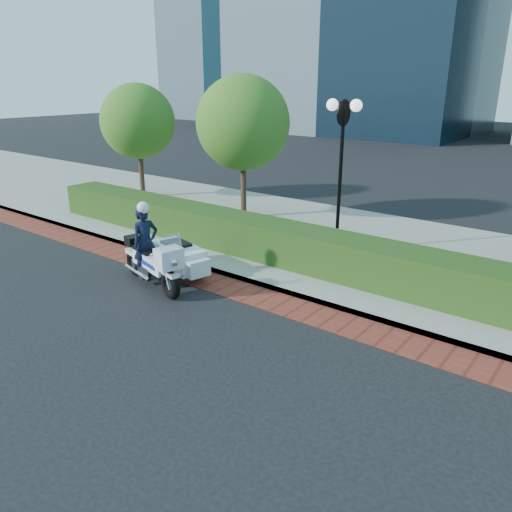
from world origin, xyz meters
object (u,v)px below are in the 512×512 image
Objects in this scene: tree_a at (138,122)px; police_motorcycle at (162,254)px; lamppost at (341,153)px; tree_b at (243,123)px.

tree_a reaches higher than police_motorcycle.
lamppost is 4.71m from tree_b.
tree_b is 6.62m from police_motorcycle.
tree_b reaches higher than lamppost.
tree_b reaches higher than tree_a.
lamppost reaches higher than police_motorcycle.
police_motorcycle is at bearing -70.59° from tree_b.
tree_a is at bearing 156.84° from police_motorcycle.
lamppost is 10.09m from tree_a.
lamppost is 0.86× the size of tree_b.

